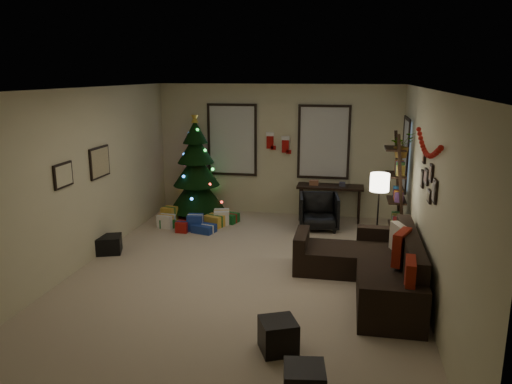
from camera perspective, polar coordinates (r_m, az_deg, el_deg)
floor at (r=7.36m, az=-1.66°, el=-9.79°), size 7.00×7.00×0.00m
ceiling at (r=6.76m, az=-1.82°, el=11.73°), size 7.00×7.00×0.00m
wall_back at (r=10.32m, az=2.46°, el=4.79°), size 5.00×0.00×5.00m
wall_front at (r=3.76m, az=-13.51°, el=-11.33°), size 5.00×0.00×5.00m
wall_left at (r=7.85m, az=-19.85°, el=1.24°), size 0.00×7.00×7.00m
wall_right at (r=6.86m, az=19.12°, el=-0.39°), size 0.00×7.00×7.00m
window_back_left at (r=10.44m, az=-2.74°, el=6.00°), size 1.05×0.06×1.50m
window_back_right at (r=10.17m, az=7.78°, el=5.69°), size 1.05×0.06×1.50m
window_right_wall at (r=9.31m, az=16.85°, el=4.21°), size 0.06×0.90×1.30m
christmas_tree at (r=10.35m, az=-6.86°, el=2.18°), size 1.16×1.16×2.16m
presents at (r=9.73m, az=-6.77°, el=-3.29°), size 1.50×1.01×0.30m
sofa at (r=7.15m, az=13.35°, el=-8.56°), size 1.70×2.48×0.82m
pillow_red_a at (r=6.02m, az=17.25°, el=-9.27°), size 0.14×0.42×0.41m
pillow_red_b at (r=6.95m, az=16.37°, el=-6.11°), size 0.29×0.46×0.45m
pillow_cream at (r=7.34m, az=16.08°, el=-5.14°), size 0.24×0.42×0.41m
ottoman_near at (r=5.53m, az=2.56°, el=-16.13°), size 0.49×0.49×0.35m
desk at (r=10.09m, az=8.50°, el=0.27°), size 1.32×0.47×0.71m
desk_chair at (r=9.53m, az=7.21°, el=-2.23°), size 0.74×0.70×0.69m
bookshelf at (r=8.67m, az=15.97°, el=-0.07°), size 0.30×0.58×1.97m
potted_plant at (r=8.42m, az=16.42°, el=5.61°), size 0.64×0.63×0.54m
floor_lamp at (r=7.95m, az=13.97°, el=0.45°), size 0.30×0.30×1.40m
art_map at (r=8.39m, az=-17.51°, el=3.27°), size 0.04×0.60×0.50m
art_abstract at (r=7.50m, az=-21.26°, el=1.81°), size 0.04×0.45×0.35m
gallery at (r=6.74m, az=19.18°, el=1.30°), size 0.03×1.25×0.54m
garland at (r=6.77m, az=19.08°, el=5.11°), size 0.08×1.90×0.30m
stocking_left at (r=10.29m, az=1.67°, el=5.94°), size 0.20×0.05×0.36m
stocking_right at (r=10.17m, az=3.44°, el=5.47°), size 0.20×0.05×0.36m
storage_bin at (r=8.64m, az=-17.11°, el=-5.80°), size 0.67×0.55×0.29m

